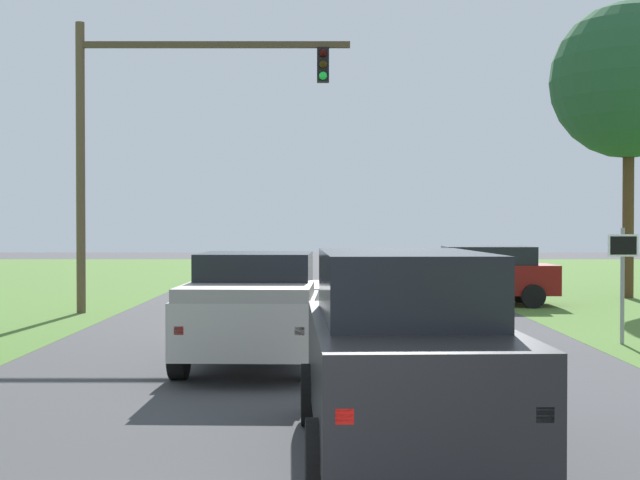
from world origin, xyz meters
The scene contains 7 objects.
ground_plane centered at (0.00, 9.83, 0.00)m, with size 120.00×120.00×0.00m, color #424244.
red_suv_near centered at (0.91, 3.94, 1.08)m, with size 2.20×4.72×2.09m.
pickup_truck_lead centered at (-1.03, 9.79, 0.97)m, with size 2.46×5.37×1.90m.
traffic_light centered at (-4.49, 18.31, 5.12)m, with size 7.34×0.40×7.78m.
keep_moving_sign centered at (6.04, 12.21, 1.48)m, with size 0.60×0.09×2.31m.
oak_tree_right centered at (10.04, 23.17, 7.02)m, with size 5.03×5.03×9.56m.
crossing_suv_far centered at (4.84, 20.59, 0.92)m, with size 4.29×2.11×1.74m.
Camera 1 is at (0.05, -4.94, 2.36)m, focal length 48.75 mm.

